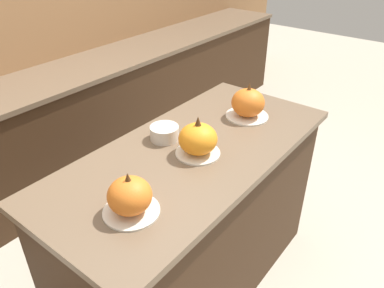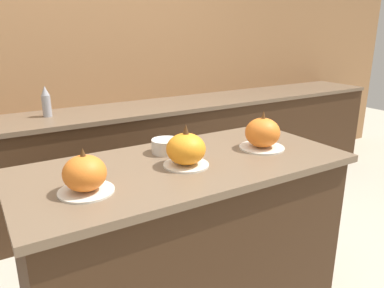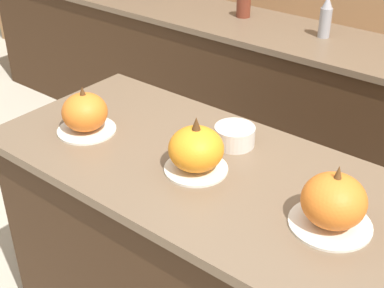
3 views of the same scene
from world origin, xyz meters
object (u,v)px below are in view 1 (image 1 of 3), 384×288
pumpkin_cake_left (130,197)px  mixing_bowl (164,133)px  pumpkin_cake_center (198,140)px  pumpkin_cake_right (248,104)px

pumpkin_cake_left → mixing_bowl: (0.48, 0.26, -0.04)m
pumpkin_cake_center → mixing_bowl: 0.22m
pumpkin_cake_left → pumpkin_cake_center: pumpkin_cake_center is taller
pumpkin_cake_center → mixing_bowl: (0.01, 0.21, -0.04)m
pumpkin_cake_center → mixing_bowl: size_ratio=1.48×
pumpkin_cake_left → pumpkin_cake_center: size_ratio=1.03×
pumpkin_cake_left → pumpkin_cake_center: 0.48m
pumpkin_cake_right → mixing_bowl: bearing=157.1°
pumpkin_cake_center → pumpkin_cake_left: bearing=-174.1°
pumpkin_cake_left → mixing_bowl: 0.55m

